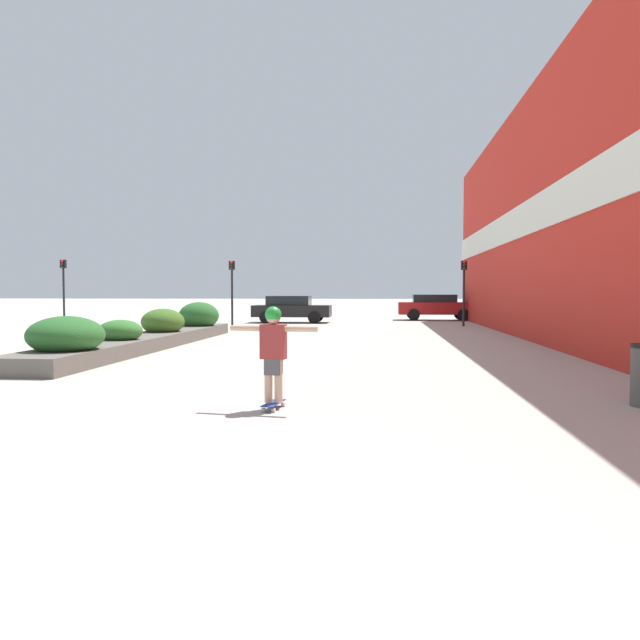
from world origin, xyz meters
name	(u,v)px	position (x,y,z in m)	size (l,w,h in m)	color
ground_plane	(102,553)	(0.00, 0.00, 0.00)	(300.00, 300.00, 0.00)	#ADA89E
building_wall_right	(563,202)	(7.19, 15.48, 4.39)	(0.67, 40.88, 8.79)	red
planter_box	(149,333)	(-5.26, 14.58, 0.46)	(1.68, 13.84, 1.31)	#605B54
skateboard	(274,404)	(0.26, 5.02, 0.07)	(0.27, 0.68, 0.10)	navy
skateboarder	(273,345)	(0.26, 5.02, 0.94)	(1.30, 0.27, 1.39)	tan
car_leftmost	(639,309)	(15.44, 30.75, 0.80)	(4.45, 1.92, 1.51)	navy
car_center_left	(291,308)	(-3.14, 30.34, 0.79)	(4.27, 2.03, 1.48)	black
car_center_right	(437,306)	(5.15, 34.27, 0.83)	(4.67, 2.00, 1.54)	maroon
traffic_light_left	(232,281)	(-5.76, 27.36, 2.25)	(0.28, 0.30, 3.28)	black
traffic_light_right	(464,281)	(5.87, 27.48, 2.22)	(0.28, 0.30, 3.24)	black
traffic_light_far_left	(63,280)	(-15.01, 27.83, 2.33)	(0.28, 0.30, 3.41)	black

